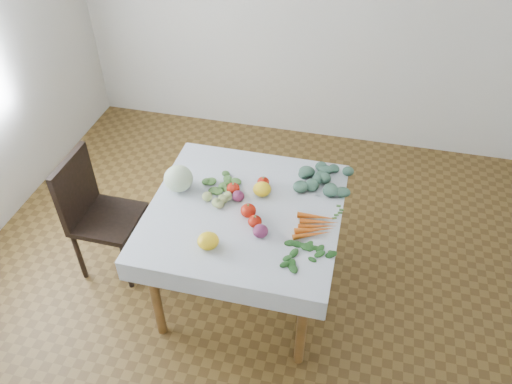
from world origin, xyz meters
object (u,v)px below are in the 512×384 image
at_px(cabbage, 178,178).
at_px(heirloom_back, 262,189).
at_px(table, 245,221).
at_px(carrot_bunch, 317,226).
at_px(chair, 94,208).

distance_m(cabbage, heirloom_back, 0.51).
bearing_deg(heirloom_back, table, -113.98).
xyz_separation_m(table, carrot_bunch, (0.44, -0.06, 0.12)).
height_order(table, chair, chair).
bearing_deg(chair, cabbage, 6.16).
xyz_separation_m(cabbage, heirloom_back, (0.51, 0.07, -0.04)).
bearing_deg(cabbage, carrot_bunch, -9.41).
distance_m(table, chair, 1.05).
distance_m(table, heirloom_back, 0.22).
height_order(table, cabbage, cabbage).
relative_size(chair, heirloom_back, 8.08).
relative_size(table, cabbage, 5.65).
height_order(cabbage, carrot_bunch, cabbage).
distance_m(chair, carrot_bunch, 1.50).
height_order(table, heirloom_back, heirloom_back).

